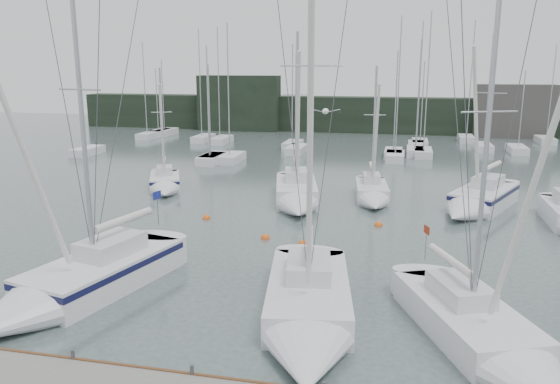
# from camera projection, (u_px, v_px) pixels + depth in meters

# --- Properties ---
(ground) EXTENTS (160.00, 160.00, 0.00)m
(ground) POSITION_uv_depth(u_px,v_px,m) (286.00, 331.00, 19.87)
(ground) COLOR #455452
(ground) RESTS_ON ground
(far_treeline) EXTENTS (90.00, 4.00, 5.00)m
(far_treeline) POSITION_uv_depth(u_px,v_px,m) (377.00, 115.00, 78.20)
(far_treeline) COLOR black
(far_treeline) RESTS_ON ground
(far_building_left) EXTENTS (12.00, 3.00, 8.00)m
(far_building_left) POSITION_uv_depth(u_px,v_px,m) (239.00, 103.00, 80.27)
(far_building_left) COLOR black
(far_building_left) RESTS_ON ground
(far_building_right) EXTENTS (10.00, 3.00, 7.00)m
(far_building_right) POSITION_uv_depth(u_px,v_px,m) (514.00, 111.00, 72.20)
(far_building_right) COLOR #423F3C
(far_building_right) RESTS_ON ground
(mast_forest) EXTENTS (58.11, 26.82, 14.86)m
(mast_forest) POSITION_uv_depth(u_px,v_px,m) (329.00, 145.00, 62.59)
(mast_forest) COLOR silver
(mast_forest) RESTS_ON ground
(sailboat_near_left) EXTENTS (5.50, 10.99, 14.41)m
(sailboat_near_left) POSITION_uv_depth(u_px,v_px,m) (68.00, 288.00, 22.06)
(sailboat_near_left) COLOR silver
(sailboat_near_left) RESTS_ON ground
(sailboat_near_center) EXTENTS (4.73, 10.67, 16.06)m
(sailboat_near_center) POSITION_uv_depth(u_px,v_px,m) (308.00, 319.00, 19.56)
(sailboat_near_center) COLOR silver
(sailboat_near_center) RESTS_ON ground
(sailboat_near_right) EXTENTS (6.24, 9.79, 13.55)m
(sailboat_near_right) POSITION_uv_depth(u_px,v_px,m) (495.00, 346.00, 17.76)
(sailboat_near_right) COLOR silver
(sailboat_near_right) RESTS_ON ground
(sailboat_mid_a) EXTENTS (4.60, 6.67, 9.98)m
(sailboat_mid_a) POSITION_uv_depth(u_px,v_px,m) (165.00, 185.00, 41.77)
(sailboat_mid_a) COLOR silver
(sailboat_mid_a) RESTS_ON ground
(sailboat_mid_b) EXTENTS (4.73, 9.52, 12.54)m
(sailboat_mid_b) POSITION_uv_depth(u_px,v_px,m) (297.00, 197.00, 37.33)
(sailboat_mid_b) COLOR silver
(sailboat_mid_b) RESTS_ON ground
(sailboat_mid_c) EXTENTS (3.00, 7.21, 10.08)m
(sailboat_mid_c) POSITION_uv_depth(u_px,v_px,m) (373.00, 195.00, 38.37)
(sailboat_mid_c) COLOR silver
(sailboat_mid_c) RESTS_ON ground
(sailboat_mid_d) EXTENTS (6.46, 9.58, 12.89)m
(sailboat_mid_d) POSITION_uv_depth(u_px,v_px,m) (476.00, 202.00, 35.90)
(sailboat_mid_d) COLOR silver
(sailboat_mid_d) RESTS_ON ground
(buoy_a) EXTENTS (0.51, 0.51, 0.51)m
(buoy_a) POSITION_uv_depth(u_px,v_px,m) (302.00, 245.00, 29.44)
(buoy_a) COLOR #DE5413
(buoy_a) RESTS_ON ground
(buoy_b) EXTENTS (0.51, 0.51, 0.51)m
(buoy_b) POSITION_uv_depth(u_px,v_px,m) (378.00, 226.00, 32.94)
(buoy_b) COLOR #DE5413
(buoy_b) RESTS_ON ground
(buoy_c) EXTENTS (0.51, 0.51, 0.51)m
(buoy_c) POSITION_uv_depth(u_px,v_px,m) (206.00, 219.00, 34.46)
(buoy_c) COLOR #DE5413
(buoy_c) RESTS_ON ground
(seagull) EXTENTS (1.12, 0.52, 0.22)m
(seagull) POSITION_uv_depth(u_px,v_px,m) (325.00, 111.00, 20.55)
(seagull) COLOR white
(seagull) RESTS_ON ground
(buoy_d) EXTENTS (0.52, 0.52, 0.52)m
(buoy_d) POSITION_uv_depth(u_px,v_px,m) (265.00, 238.00, 30.50)
(buoy_d) COLOR #DE5413
(buoy_d) RESTS_ON ground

